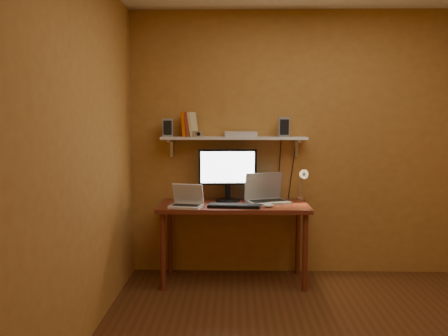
{
  "coord_description": "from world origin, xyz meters",
  "views": [
    {
      "loc": [
        -0.68,
        -3.11,
        1.56
      ],
      "look_at": [
        -0.77,
        1.18,
        1.1
      ],
      "focal_mm": 38.0,
      "sensor_mm": 36.0,
      "label": 1
    }
  ],
  "objects_px": {
    "desk_lamp": "(303,180)",
    "speaker_right": "(284,127)",
    "keyboard": "(234,206)",
    "mouse": "(269,205)",
    "router": "(240,134)",
    "laptop": "(266,194)",
    "monitor": "(228,172)",
    "speaker_left": "(168,128)",
    "desk": "(234,213)",
    "wall_shelf": "(234,138)",
    "netbook": "(187,201)",
    "shelf_camera": "(198,134)"
  },
  "relations": [
    {
      "from": "desk",
      "to": "speaker_right",
      "type": "relative_size",
      "value": 7.46
    },
    {
      "from": "mouse",
      "to": "speaker_right",
      "type": "height_order",
      "value": "speaker_right"
    },
    {
      "from": "desk",
      "to": "keyboard",
      "type": "xyz_separation_m",
      "value": [
        0.0,
        -0.15,
        0.1
      ]
    },
    {
      "from": "laptop",
      "to": "speaker_right",
      "type": "height_order",
      "value": "speaker_right"
    },
    {
      "from": "speaker_left",
      "to": "speaker_right",
      "type": "relative_size",
      "value": 0.93
    },
    {
      "from": "monitor",
      "to": "desk_lamp",
      "type": "bearing_deg",
      "value": -5.2
    },
    {
      "from": "wall_shelf",
      "to": "speaker_left",
      "type": "bearing_deg",
      "value": -178.81
    },
    {
      "from": "router",
      "to": "laptop",
      "type": "bearing_deg",
      "value": -17.5
    },
    {
      "from": "desk",
      "to": "router",
      "type": "bearing_deg",
      "value": 72.45
    },
    {
      "from": "laptop",
      "to": "speaker_right",
      "type": "bearing_deg",
      "value": 2.12
    },
    {
      "from": "desk_lamp",
      "to": "speaker_right",
      "type": "xyz_separation_m",
      "value": [
        -0.18,
        0.06,
        0.51
      ]
    },
    {
      "from": "monitor",
      "to": "router",
      "type": "xyz_separation_m",
      "value": [
        0.12,
        0.04,
        0.37
      ]
    },
    {
      "from": "mouse",
      "to": "desk_lamp",
      "type": "xyz_separation_m",
      "value": [
        0.35,
        0.29,
        0.19
      ]
    },
    {
      "from": "speaker_left",
      "to": "speaker_right",
      "type": "xyz_separation_m",
      "value": [
        1.12,
        0.0,
        0.01
      ]
    },
    {
      "from": "desk",
      "to": "speaker_right",
      "type": "distance_m",
      "value": 0.95
    },
    {
      "from": "netbook",
      "to": "keyboard",
      "type": "relative_size",
      "value": 0.68
    },
    {
      "from": "desk",
      "to": "mouse",
      "type": "relative_size",
      "value": 14.42
    },
    {
      "from": "wall_shelf",
      "to": "shelf_camera",
      "type": "height_order",
      "value": "shelf_camera"
    },
    {
      "from": "desk",
      "to": "monitor",
      "type": "xyz_separation_m",
      "value": [
        -0.06,
        0.15,
        0.37
      ]
    },
    {
      "from": "desk",
      "to": "monitor",
      "type": "relative_size",
      "value": 2.49
    },
    {
      "from": "wall_shelf",
      "to": "shelf_camera",
      "type": "relative_size",
      "value": 13.95
    },
    {
      "from": "mouse",
      "to": "shelf_camera",
      "type": "relative_size",
      "value": 0.97
    },
    {
      "from": "netbook",
      "to": "desk",
      "type": "bearing_deg",
      "value": 31.35
    },
    {
      "from": "keyboard",
      "to": "wall_shelf",
      "type": "bearing_deg",
      "value": 96.88
    },
    {
      "from": "desk_lamp",
      "to": "speaker_left",
      "type": "height_order",
      "value": "speaker_left"
    },
    {
      "from": "router",
      "to": "monitor",
      "type": "bearing_deg",
      "value": -159.98
    },
    {
      "from": "monitor",
      "to": "speaker_right",
      "type": "bearing_deg",
      "value": 0.17
    },
    {
      "from": "shelf_camera",
      "to": "keyboard",
      "type": "bearing_deg",
      "value": -39.4
    },
    {
      "from": "speaker_left",
      "to": "laptop",
      "type": "bearing_deg",
      "value": -10.67
    },
    {
      "from": "keyboard",
      "to": "mouse",
      "type": "bearing_deg",
      "value": 4.97
    },
    {
      "from": "desk_lamp",
      "to": "desk",
      "type": "bearing_deg",
      "value": -169.19
    },
    {
      "from": "desk",
      "to": "desk_lamp",
      "type": "xyz_separation_m",
      "value": [
        0.66,
        0.13,
        0.29
      ]
    },
    {
      "from": "monitor",
      "to": "mouse",
      "type": "relative_size",
      "value": 5.79
    },
    {
      "from": "wall_shelf",
      "to": "desk_lamp",
      "type": "relative_size",
      "value": 3.73
    },
    {
      "from": "shelf_camera",
      "to": "monitor",
      "type": "bearing_deg",
      "value": 3.32
    },
    {
      "from": "monitor",
      "to": "keyboard",
      "type": "height_order",
      "value": "monitor"
    },
    {
      "from": "wall_shelf",
      "to": "desk_lamp",
      "type": "bearing_deg",
      "value": -5.88
    },
    {
      "from": "wall_shelf",
      "to": "laptop",
      "type": "distance_m",
      "value": 0.62
    },
    {
      "from": "speaker_left",
      "to": "speaker_right",
      "type": "distance_m",
      "value": 1.12
    },
    {
      "from": "laptop",
      "to": "router",
      "type": "height_order",
      "value": "router"
    },
    {
      "from": "laptop",
      "to": "mouse",
      "type": "height_order",
      "value": "laptop"
    },
    {
      "from": "wall_shelf",
      "to": "monitor",
      "type": "bearing_deg",
      "value": -141.08
    },
    {
      "from": "desk",
      "to": "router",
      "type": "height_order",
      "value": "router"
    },
    {
      "from": "monitor",
      "to": "laptop",
      "type": "bearing_deg",
      "value": -8.94
    },
    {
      "from": "mouse",
      "to": "desk_lamp",
      "type": "bearing_deg",
      "value": 20.97
    },
    {
      "from": "netbook",
      "to": "speaker_right",
      "type": "relative_size",
      "value": 1.71
    },
    {
      "from": "wall_shelf",
      "to": "laptop",
      "type": "xyz_separation_m",
      "value": [
        0.31,
        -0.08,
        -0.54
      ]
    },
    {
      "from": "keyboard",
      "to": "speaker_right",
      "type": "distance_m",
      "value": 0.92
    },
    {
      "from": "wall_shelf",
      "to": "speaker_left",
      "type": "height_order",
      "value": "speaker_left"
    },
    {
      "from": "keyboard",
      "to": "speaker_left",
      "type": "xyz_separation_m",
      "value": [
        -0.64,
        0.34,
        0.7
      ]
    }
  ]
}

